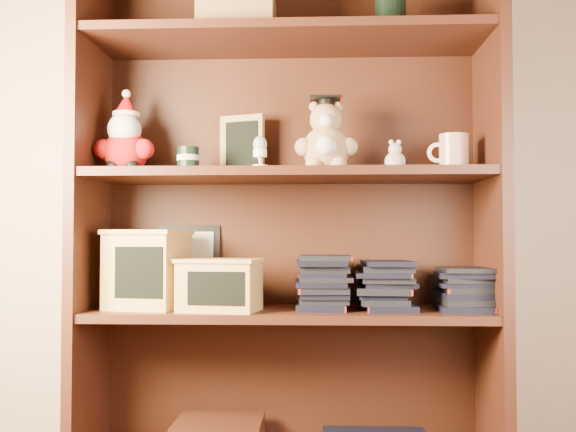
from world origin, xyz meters
The scene contains 16 objects.
bookcase centered at (-0.18, 1.36, 0.78)m, with size 1.20×0.35×1.60m.
shelf_lower centered at (-0.18, 1.30, 0.54)m, with size 1.14×0.33×0.02m.
shelf_upper centered at (-0.18, 1.30, 0.94)m, with size 1.14×0.33×0.02m.
santa_plush centered at (-0.66, 1.30, 1.04)m, with size 0.18×0.13×0.25m.
teachers_tin centered at (-0.47, 1.31, 0.99)m, with size 0.07×0.07×0.07m.
chalkboard_plaque centered at (-0.33, 1.42, 1.04)m, with size 0.14×0.10×0.19m.
egg_cup centered at (-0.25, 1.23, 1.00)m, with size 0.04×0.04×0.09m.
grad_teddy_bear centered at (-0.07, 1.30, 1.03)m, with size 0.18×0.16×0.22m.
pink_figurine centered at (0.13, 1.30, 0.99)m, with size 0.06×0.06×0.09m.
teacher_mug centered at (0.30, 1.30, 1.00)m, with size 0.12×0.08×0.11m.
certificate_frame centered at (-0.50, 1.44, 0.67)m, with size 0.20×0.05×0.25m.
treats_box centered at (-0.59, 1.30, 0.67)m, with size 0.24×0.24×0.23m.
pencils_box centered at (-0.37, 1.24, 0.63)m, with size 0.25×0.19×0.15m.
book_stack_left centered at (-0.08, 1.30, 0.63)m, with size 0.14×0.20×0.16m.
book_stack_mid centered at (0.10, 1.30, 0.62)m, with size 0.14×0.20×0.14m.
book_stack_right centered at (0.32, 1.30, 0.61)m, with size 0.14×0.20×0.13m.
Camera 1 is at (-0.09, -0.65, 0.75)m, focal length 42.00 mm.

